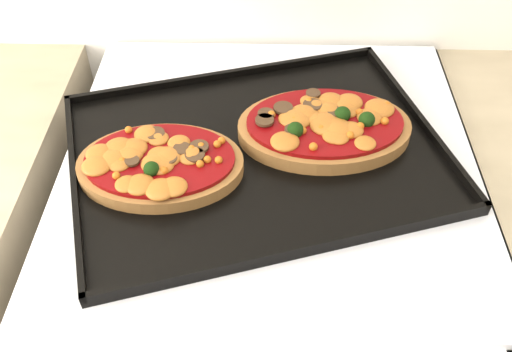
# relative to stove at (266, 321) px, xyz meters

# --- Properties ---
(stove) EXTENTS (0.60, 0.60, 0.91)m
(stove) POSITION_rel_stove_xyz_m (0.00, 0.00, 0.00)
(stove) COLOR silver
(stove) RESTS_ON floor
(baking_tray) EXTENTS (0.60, 0.51, 0.02)m
(baking_tray) POSITION_rel_stove_xyz_m (-0.02, -0.00, 0.47)
(baking_tray) COLOR black
(baking_tray) RESTS_ON stove
(pizza_left) EXTENTS (0.23, 0.17, 0.03)m
(pizza_left) POSITION_rel_stove_xyz_m (-0.15, -0.05, 0.48)
(pizza_left) COLOR brown
(pizza_left) RESTS_ON baking_tray
(pizza_right) EXTENTS (0.26, 0.18, 0.04)m
(pizza_right) POSITION_rel_stove_xyz_m (0.08, 0.03, 0.48)
(pizza_right) COLOR brown
(pizza_right) RESTS_ON baking_tray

